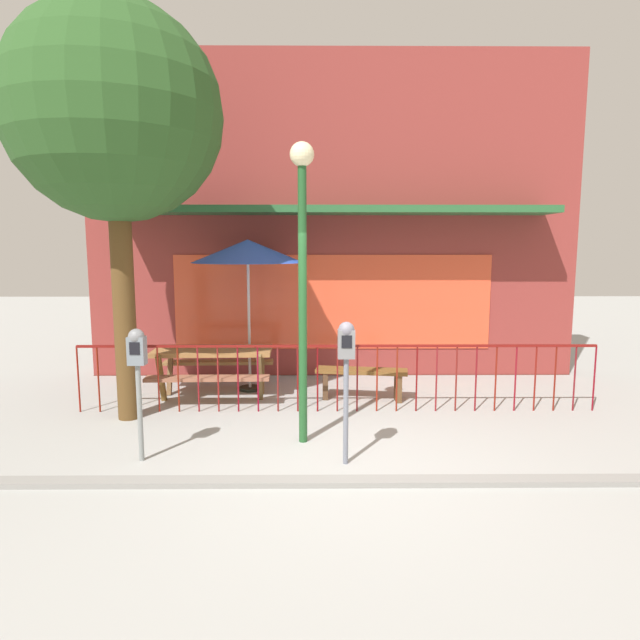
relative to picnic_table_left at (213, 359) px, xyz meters
name	(u,v)px	position (x,y,z in m)	size (l,w,h in m)	color
ground	(344,465)	(1.90, -2.68, -0.61)	(40.00, 40.00, 0.00)	#9D9E9B
pub_storefront	(333,219)	(1.90, 1.67, 2.24)	(8.75, 1.36, 5.73)	#48251A
patio_fence_front	(337,366)	(1.90, -0.74, 0.05)	(7.37, 0.04, 0.97)	maroon
picnic_table_left	(213,359)	(0.00, 0.00, 0.00)	(1.84, 1.42, 0.79)	olive
patio_umbrella	(248,252)	(0.51, 0.43, 1.64)	(1.79, 1.79, 2.45)	black
patio_bench	(361,377)	(2.30, -0.14, -0.26)	(1.43, 0.53, 0.48)	brown
parking_meter_near	(137,360)	(-0.33, -2.52, 0.52)	(0.18, 0.17, 1.47)	gray
parking_meter_far	(346,355)	(1.92, -2.62, 0.59)	(0.18, 0.17, 1.56)	slate
street_tree	(115,116)	(-0.97, -1.02, 3.39)	(2.77, 2.77, 5.42)	#54391B
street_lamp	(302,247)	(1.44, -1.95, 1.72)	(0.28, 0.28, 3.51)	#205025
curb_edge	(347,484)	(1.90, -3.14, -0.61)	(12.25, 0.20, 0.11)	gray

